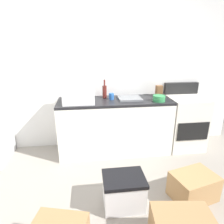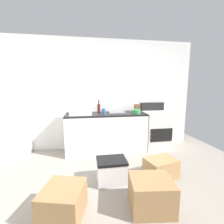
{
  "view_description": "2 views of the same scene",
  "coord_description": "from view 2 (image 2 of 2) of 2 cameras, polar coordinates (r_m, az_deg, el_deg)",
  "views": [
    {
      "loc": [
        -0.13,
        -1.76,
        1.74
      ],
      "look_at": [
        0.22,
        0.91,
        0.8
      ],
      "focal_mm": 31.34,
      "sensor_mm": 36.0,
      "label": 1
    },
    {
      "loc": [
        -0.14,
        -2.29,
        1.49
      ],
      "look_at": [
        0.41,
        1.04,
        0.95
      ],
      "focal_mm": 25.18,
      "sensor_mm": 36.0,
      "label": 2
    }
  ],
  "objects": [
    {
      "name": "ground_plane",
      "position": [
        2.74,
        -5.42,
        -24.0
      ],
      "size": [
        6.0,
        6.0,
        0.0
      ],
      "primitive_type": "plane",
      "color": "gray"
    },
    {
      "name": "wall_back",
      "position": [
        3.85,
        -7.35,
        6.14
      ],
      "size": [
        5.0,
        0.1,
        2.6
      ],
      "primitive_type": "cube",
      "color": "silver",
      "rests_on": "ground_plane"
    },
    {
      "name": "kitchen_counter",
      "position": [
        3.67,
        -2.14,
        -7.43
      ],
      "size": [
        1.8,
        0.6,
        0.9
      ],
      "color": "silver",
      "rests_on": "ground_plane"
    },
    {
      "name": "refrigerator",
      "position": [
        3.85,
        -34.01,
        -1.52
      ],
      "size": [
        0.68,
        0.66,
        1.78
      ],
      "primitive_type": "cube",
      "color": "silver",
      "rests_on": "ground_plane"
    },
    {
      "name": "stove_oven",
      "position": [
        4.0,
        15.54,
        -6.12
      ],
      "size": [
        0.6,
        0.61,
        1.1
      ],
      "color": "silver",
      "rests_on": "ground_plane"
    },
    {
      "name": "microwave",
      "position": [
        3.44,
        -11.29,
        1.26
      ],
      "size": [
        0.46,
        0.34,
        0.27
      ],
      "primitive_type": "cube",
      "color": "white",
      "rests_on": "kitchen_counter"
    },
    {
      "name": "sink_basin",
      "position": [
        3.62,
        1.56,
        -0.1
      ],
      "size": [
        0.36,
        0.32,
        0.03
      ],
      "primitive_type": "cube",
      "color": "slate",
      "rests_on": "kitchen_counter"
    },
    {
      "name": "wine_bottle",
      "position": [
        3.68,
        -4.81,
        1.52
      ],
      "size": [
        0.07,
        0.07,
        0.3
      ],
      "color": "#591E19",
      "rests_on": "kitchen_counter"
    },
    {
      "name": "coffee_mug",
      "position": [
        3.59,
        -3.08,
        0.38
      ],
      "size": [
        0.08,
        0.08,
        0.1
      ],
      "primitive_type": "cylinder",
      "color": "#2659A5",
      "rests_on": "kitchen_counter"
    },
    {
      "name": "knife_block",
      "position": [
        3.87,
        8.96,
        1.51
      ],
      "size": [
        0.1,
        0.1,
        0.18
      ],
      "primitive_type": "cube",
      "color": "brown",
      "rests_on": "kitchen_counter"
    },
    {
      "name": "mixing_bowl",
      "position": [
        3.56,
        8.84,
        0.13
      ],
      "size": [
        0.19,
        0.19,
        0.09
      ],
      "primitive_type": "cylinder",
      "color": "#338C4C",
      "rests_on": "kitchen_counter"
    },
    {
      "name": "cardboard_box_large",
      "position": [
        2.15,
        -17.28,
        -28.85
      ],
      "size": [
        0.55,
        0.57,
        0.37
      ],
      "primitive_type": "cube",
      "rotation": [
        0.0,
        0.0,
        -0.25
      ],
      "color": "olive",
      "rests_on": "ground_plane"
    },
    {
      "name": "cardboard_box_medium",
      "position": [
        2.9,
        17.3,
        -18.76
      ],
      "size": [
        0.57,
        0.47,
        0.31
      ],
      "primitive_type": "cube",
      "rotation": [
        0.0,
        0.0,
        0.25
      ],
      "color": "#A37A4C",
      "rests_on": "ground_plane"
    },
    {
      "name": "cardboard_box_small",
      "position": [
        2.23,
        13.99,
        -26.88
      ],
      "size": [
        0.56,
        0.5,
        0.39
      ],
      "primitive_type": "cube",
      "rotation": [
        0.0,
        0.0,
        -0.12
      ],
      "color": "olive",
      "rests_on": "ground_plane"
    },
    {
      "name": "storage_bin",
      "position": [
        2.64,
        -0.19,
        -20.47
      ],
      "size": [
        0.46,
        0.36,
        0.38
      ],
      "color": "silver",
      "rests_on": "ground_plane"
    }
  ]
}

